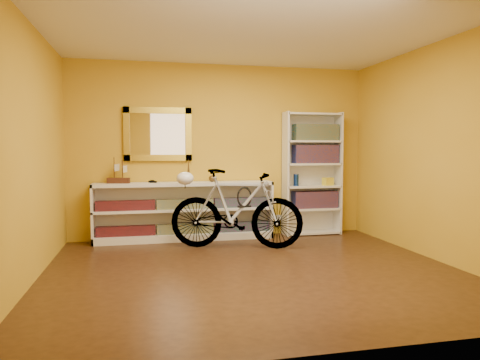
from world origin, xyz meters
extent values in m
cube|color=black|center=(0.00, 0.00, -0.01)|extent=(4.50, 4.00, 0.01)
cube|color=silver|center=(0.00, 0.00, 2.60)|extent=(4.50, 4.00, 0.01)
cube|color=gold|center=(0.00, 2.00, 1.30)|extent=(4.50, 0.01, 2.60)
cube|color=gold|center=(-2.25, 0.00, 1.30)|extent=(0.01, 4.00, 2.60)
cube|color=gold|center=(2.25, 0.00, 1.30)|extent=(0.01, 4.00, 2.60)
cube|color=olive|center=(-0.95, 1.97, 1.55)|extent=(0.98, 0.06, 0.78)
cube|color=silver|center=(0.90, 1.99, 0.25)|extent=(0.09, 0.02, 0.09)
cube|color=black|center=(-0.58, 1.79, 0.17)|extent=(2.50, 0.13, 0.14)
cube|color=navy|center=(-0.58, 1.79, 0.54)|extent=(2.50, 0.13, 0.14)
imported|color=black|center=(-1.04, 1.81, 0.85)|extent=(0.00, 0.00, 0.00)
cone|color=brown|center=(-0.52, 1.81, 1.02)|extent=(0.06, 0.06, 0.35)
sphere|color=brown|center=(-0.18, 1.81, 0.90)|extent=(0.10, 0.10, 0.10)
cube|color=maroon|center=(1.45, 1.84, 0.55)|extent=(0.70, 0.22, 0.26)
cube|color=maroon|center=(1.45, 1.84, 1.25)|extent=(0.70, 0.22, 0.28)
cube|color=#19525A|center=(1.45, 1.84, 1.59)|extent=(0.70, 0.22, 0.25)
cylinder|color=navy|center=(1.13, 1.82, 0.86)|extent=(0.08, 0.08, 0.18)
cube|color=maroon|center=(1.20, 1.87, 1.56)|extent=(0.18, 0.18, 0.19)
cube|color=yellow|center=(1.65, 1.80, 0.83)|extent=(0.18, 0.15, 0.12)
imported|color=silver|center=(0.04, 1.12, 0.53)|extent=(0.98, 1.87, 1.07)
ellipsoid|color=white|center=(-0.62, 1.33, 0.94)|extent=(0.23, 0.22, 0.18)
torus|color=black|center=(0.15, 1.09, 0.69)|extent=(0.20, 0.02, 0.20)
camera|label=1|loc=(-1.16, -4.57, 1.33)|focal=32.83mm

